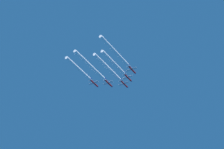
{
  "coord_description": "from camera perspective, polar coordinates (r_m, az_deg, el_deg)",
  "views": [
    {
      "loc": [
        176.31,
        -307.99,
        1.48
      ],
      "look_at": [
        -0.2,
        -13.51,
        254.18
      ],
      "focal_mm": 83.32,
      "sensor_mm": 36.0,
      "label": 1
    }
  ],
  "objects": [
    {
      "name": "smoke_trail_outer_right",
      "position": [
        400.85,
        0.32,
        2.53
      ],
      "size": [
        2.57,
        42.39,
        2.57
      ],
      "color": "white"
    },
    {
      "name": "jet_lead",
      "position": [
        440.34,
        1.34,
        -1.04
      ],
      "size": [
        9.19,
        13.38,
        3.22
      ],
      "color": "red"
    },
    {
      "name": "jet_outer_right",
      "position": [
        419.65,
        2.22,
        0.52
      ],
      "size": [
        9.19,
        13.38,
        3.22
      ],
      "color": "red"
    },
    {
      "name": "smoke_trail_left_wingman",
      "position": [
        418.19,
        -2.39,
        0.96
      ],
      "size": [
        2.57,
        44.56,
        2.57
      ],
      "color": "white"
    },
    {
      "name": "jet_right_wingman",
      "position": [
        429.98,
        1.76,
        -0.35
      ],
      "size": [
        9.19,
        13.38,
        3.22
      ],
      "color": "red"
    },
    {
      "name": "smoke_trail_outer_left",
      "position": [
        419.26,
        -3.69,
        0.61
      ],
      "size": [
        2.57,
        34.61,
        2.57
      ],
      "color": "white"
    },
    {
      "name": "smoke_trail_right_wingman",
      "position": [
        413.65,
        0.16,
        1.29
      ],
      "size": [
        2.57,
        34.71,
        2.57
      ],
      "color": "white"
    },
    {
      "name": "jet_outer_left",
      "position": [
        434.87,
        -1.97,
        -0.97
      ],
      "size": [
        9.19,
        13.38,
        3.22
      ],
      "color": "red"
    },
    {
      "name": "smoke_trail_lead",
      "position": [
        421.77,
        -0.46,
        0.75
      ],
      "size": [
        2.57,
        41.11,
        2.57
      ],
      "color": "white"
    },
    {
      "name": "jet_left_wingman",
      "position": [
        437.45,
        -0.38,
        -0.97
      ],
      "size": [
        9.19,
        13.38,
        3.22
      ],
      "color": "red"
    }
  ]
}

